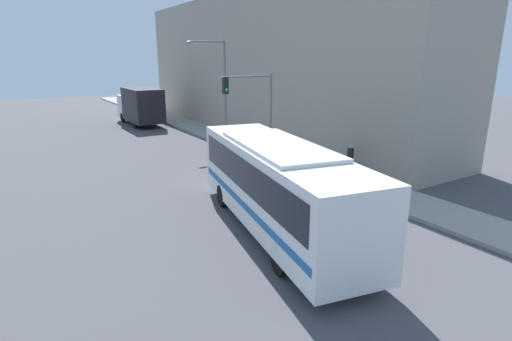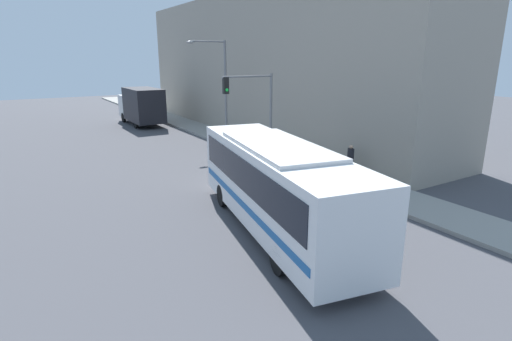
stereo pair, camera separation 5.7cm
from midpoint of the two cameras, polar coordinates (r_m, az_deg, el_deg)
The scene contains 10 objects.
ground_plane at distance 14.24m, azimuth 6.49°, elevation -9.19°, with size 120.00×120.00×0.00m, color #47474C.
sidewalk at distance 33.65m, azimuth -6.95°, elevation 5.54°, with size 2.62×70.00×0.16m.
building_facade at distance 33.46m, azimuth 1.19°, elevation 14.78°, with size 6.00×33.97×10.83m.
city_bus at distance 13.88m, azimuth 3.16°, elevation -1.65°, with size 4.41×10.33×3.20m.
delivery_truck at distance 38.68m, azimuth -16.04°, elevation 8.97°, with size 2.47×7.17×3.38m.
fire_hydrant at distance 20.07m, azimuth 10.86°, elevation -0.18°, with size 0.25×0.33×0.81m.
traffic_light_pole at distance 23.35m, azimuth -0.17°, elevation 9.89°, with size 3.28×0.35×4.97m.
parking_meter at distance 23.80m, azimuth 2.67°, elevation 3.78°, with size 0.14×0.14×1.31m.
street_lamp at distance 28.86m, azimuth -5.05°, elevation 12.51°, with size 2.92×0.28×7.01m.
pedestrian_near_corner at distance 20.98m, azimuth 13.40°, elevation 1.49°, with size 0.34×0.34×1.60m.
Camera 2 is at (-8.11, -10.06, 5.98)m, focal length 28.00 mm.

